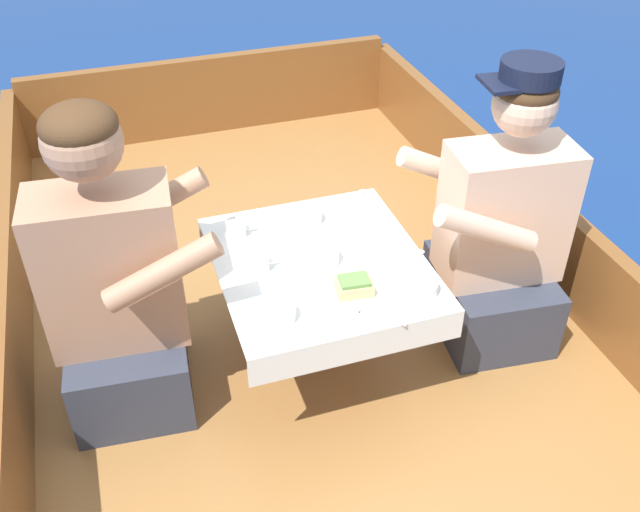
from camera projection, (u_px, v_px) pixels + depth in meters
The scene contains 20 objects.
ground_plane at pixel (312, 393), 2.75m from camera, with size 60.00×60.00×0.00m, color navy.
boat_deck at pixel (312, 366), 2.67m from camera, with size 2.03×3.56×0.29m, color #9E6B38.
gunwale_port at pixel (11, 365), 2.22m from camera, with size 0.06×3.56×0.36m, color brown.
gunwale_starboard at pixel (556, 248), 2.72m from camera, with size 0.06×3.56×0.36m, color brown.
bow_coaming at pixel (211, 94), 3.79m from camera, with size 1.91×0.06×0.41m, color brown.
cockpit_table at pixel (320, 273), 2.28m from camera, with size 0.65×0.71×0.42m.
person_port at pixel (117, 292), 2.13m from camera, with size 0.55×0.48×1.03m.
person_starboard at pixel (499, 236), 2.39m from camera, with size 0.55×0.48×1.01m.
plate_sandwich at pixel (354, 293), 2.12m from camera, with size 0.18×0.18×0.01m.
plate_bread at pixel (369, 234), 2.36m from camera, with size 0.20×0.20×0.01m.
sandwich at pixel (354, 285), 2.10m from camera, with size 0.11×0.09×0.05m.
bowl_port_near at pixel (317, 255), 2.24m from camera, with size 0.14×0.14×0.04m.
bowl_starboard_near at pixel (276, 312), 2.02m from camera, with size 0.11×0.11×0.04m.
bowl_center_far at pixel (306, 215), 2.42m from camera, with size 0.11×0.11×0.04m.
bowl_port_far at pixel (416, 285), 2.12m from camera, with size 0.13×0.13×0.04m.
coffee_cup_port at pixel (236, 228), 2.34m from camera, with size 0.09×0.07×0.06m.
coffee_cup_starboard at pixel (257, 263), 2.20m from camera, with size 0.11×0.08×0.05m.
utensil_fork_port at pixel (372, 315), 2.04m from camera, with size 0.14×0.13×0.00m.
utensil_spoon_center at pixel (414, 259), 2.25m from camera, with size 0.14×0.12×0.01m.
utensil_spoon_starboard at pixel (360, 198), 2.55m from camera, with size 0.11×0.15×0.01m.
Camera 1 is at (-0.56, -1.80, 2.07)m, focal length 40.00 mm.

